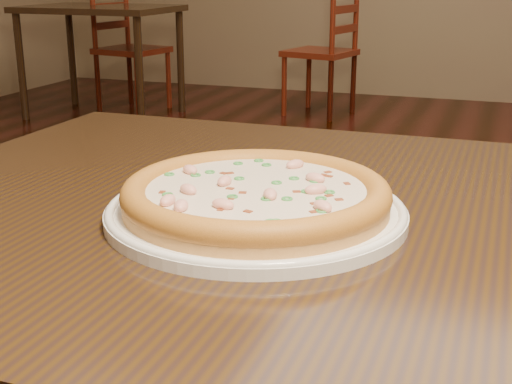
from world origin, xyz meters
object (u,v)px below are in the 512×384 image
(hero_table, at_px, (372,300))
(bg_table_left, at_px, (100,20))
(pizza, at_px, (256,195))
(chair_a, at_px, (126,49))
(plate, at_px, (256,211))
(chair_b, at_px, (327,52))

(hero_table, height_order, bg_table_left, same)
(pizza, bearing_deg, hero_table, 22.68)
(bg_table_left, xyz_separation_m, chair_a, (0.04, 0.26, -0.22))
(hero_table, xyz_separation_m, plate, (-0.12, -0.05, 0.11))
(hero_table, distance_m, chair_b, 4.27)
(hero_table, height_order, chair_b, chair_b)
(hero_table, distance_m, plate, 0.17)
(pizza, relative_size, bg_table_left, 0.29)
(chair_a, distance_m, chair_b, 1.44)
(bg_table_left, distance_m, chair_b, 1.57)
(plate, relative_size, chair_b, 0.34)
(chair_b, bearing_deg, pizza, -76.79)
(chair_a, height_order, chair_b, same)
(plate, distance_m, pizza, 0.02)
(chair_a, bearing_deg, plate, -58.39)
(plate, xyz_separation_m, bg_table_left, (-2.43, 3.63, -0.10))
(hero_table, xyz_separation_m, chair_a, (-2.52, 3.84, -0.21))
(plate, xyz_separation_m, chair_a, (-2.40, 3.89, -0.32))
(pizza, bearing_deg, chair_a, 121.61)
(hero_table, bearing_deg, pizza, -157.32)
(hero_table, xyz_separation_m, chair_b, (-1.10, 4.12, -0.21))
(plate, bearing_deg, bg_table_left, 123.83)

